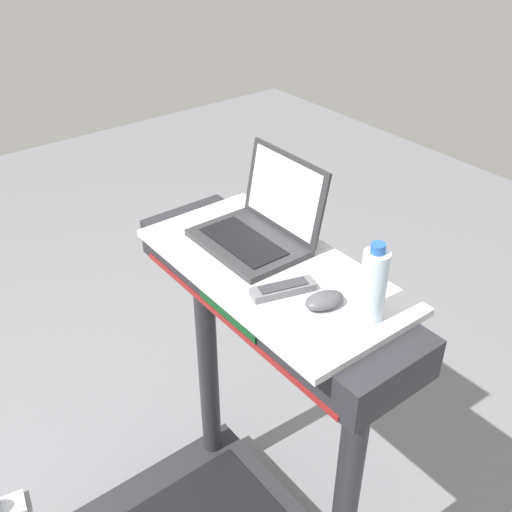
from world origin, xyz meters
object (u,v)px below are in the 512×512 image
Objects in this scene: computer_mouse at (324,300)px; water_bottle at (373,285)px; laptop at (260,226)px; tv_remote at (283,289)px.

water_bottle is (0.09, 0.05, 0.07)m from computer_mouse.
computer_mouse is at bearing -10.83° from laptop.
water_bottle is at bearing 26.52° from tv_remote.
laptop is 1.83× the size of tv_remote.
water_bottle is (0.42, -0.01, 0.04)m from laptop.
tv_remote is (0.22, -0.10, -0.04)m from laptop.
computer_mouse is at bearing -149.79° from water_bottle.
tv_remote is (-0.10, -0.04, -0.01)m from computer_mouse.
computer_mouse is (0.32, -0.06, -0.03)m from laptop.
water_bottle is at bearing -1.08° from laptop.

